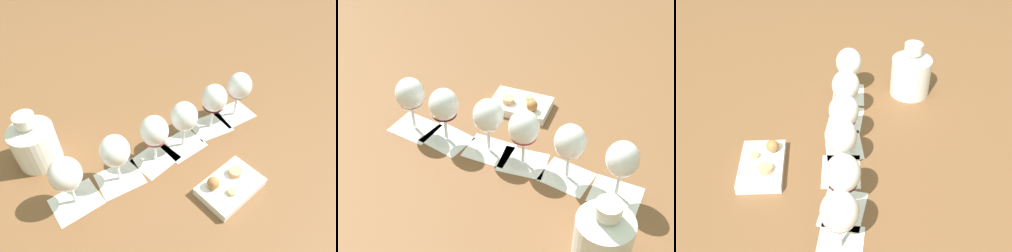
# 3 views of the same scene
# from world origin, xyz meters

# --- Properties ---
(ground_plane) EXTENTS (8.00, 8.00, 0.00)m
(ground_plane) POSITION_xyz_m (0.00, 0.00, 0.00)
(ground_plane) COLOR brown
(tasting_card_0) EXTENTS (0.15, 0.15, 0.00)m
(tasting_card_0) POSITION_xyz_m (-0.18, -0.22, 0.00)
(tasting_card_0) COLOR white
(tasting_card_0) RESTS_ON ground_plane
(tasting_card_1) EXTENTS (0.15, 0.15, 0.00)m
(tasting_card_1) POSITION_xyz_m (-0.10, -0.13, 0.00)
(tasting_card_1) COLOR white
(tasting_card_1) RESTS_ON ground_plane
(tasting_card_2) EXTENTS (0.14, 0.15, 0.00)m
(tasting_card_2) POSITION_xyz_m (-0.03, -0.04, 0.00)
(tasting_card_2) COLOR white
(tasting_card_2) RESTS_ON ground_plane
(tasting_card_3) EXTENTS (0.15, 0.15, 0.00)m
(tasting_card_3) POSITION_xyz_m (0.03, 0.04, 0.00)
(tasting_card_3) COLOR white
(tasting_card_3) RESTS_ON ground_plane
(tasting_card_4) EXTENTS (0.15, 0.15, 0.00)m
(tasting_card_4) POSITION_xyz_m (0.10, 0.14, 0.00)
(tasting_card_4) COLOR white
(tasting_card_4) RESTS_ON ground_plane
(tasting_card_5) EXTENTS (0.15, 0.15, 0.00)m
(tasting_card_5) POSITION_xyz_m (0.16, 0.22, 0.00)
(tasting_card_5) COLOR white
(tasting_card_5) RESTS_ON ground_plane
(wine_glass_0) EXTENTS (0.08, 0.08, 0.16)m
(wine_glass_0) POSITION_xyz_m (-0.18, -0.22, 0.11)
(wine_glass_0) COLOR white
(wine_glass_0) RESTS_ON tasting_card_0
(wine_glass_1) EXTENTS (0.08, 0.08, 0.16)m
(wine_glass_1) POSITION_xyz_m (-0.10, -0.13, 0.11)
(wine_glass_1) COLOR white
(wine_glass_1) RESTS_ON tasting_card_1
(wine_glass_2) EXTENTS (0.08, 0.08, 0.16)m
(wine_glass_2) POSITION_xyz_m (-0.03, -0.04, 0.11)
(wine_glass_2) COLOR white
(wine_glass_2) RESTS_ON tasting_card_2
(wine_glass_3) EXTENTS (0.08, 0.08, 0.16)m
(wine_glass_3) POSITION_xyz_m (0.03, 0.04, 0.11)
(wine_glass_3) COLOR white
(wine_glass_3) RESTS_ON tasting_card_3
(wine_glass_4) EXTENTS (0.08, 0.08, 0.16)m
(wine_glass_4) POSITION_xyz_m (0.10, 0.14, 0.11)
(wine_glass_4) COLOR white
(wine_glass_4) RESTS_ON tasting_card_4
(wine_glass_5) EXTENTS (0.08, 0.08, 0.16)m
(wine_glass_5) POSITION_xyz_m (0.16, 0.22, 0.11)
(wine_glass_5) COLOR white
(wine_glass_5) RESTS_ON tasting_card_5
(ceramic_vase) EXTENTS (0.12, 0.12, 0.17)m
(ceramic_vase) POSITION_xyz_m (-0.34, -0.13, 0.07)
(ceramic_vase) COLOR white
(ceramic_vase) RESTS_ON ground_plane
(snack_dish) EXTENTS (0.18, 0.20, 0.06)m
(snack_dish) POSITION_xyz_m (0.19, -0.08, 0.02)
(snack_dish) COLOR white
(snack_dish) RESTS_ON ground_plane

